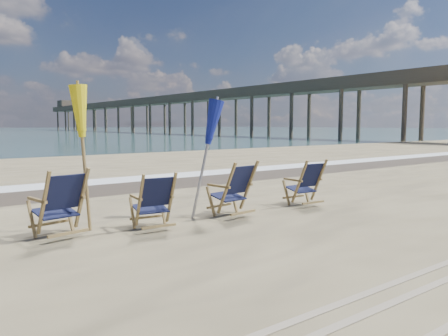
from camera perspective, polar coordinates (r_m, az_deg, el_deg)
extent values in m
cube|color=silver|center=(14.29, -14.82, -1.62)|extent=(200.00, 1.40, 0.01)
cube|color=#42362A|center=(12.92, -12.32, -2.33)|extent=(200.00, 2.60, 0.00)
cylinder|color=olive|center=(7.61, -17.77, 1.07)|extent=(0.06, 0.06, 2.41)
cone|color=yellow|center=(7.59, -17.94, 6.56)|extent=(0.30, 0.30, 0.85)
cylinder|color=#A5A5AD|center=(8.33, -2.67, 1.24)|extent=(0.06, 0.06, 2.27)
cone|color=navy|center=(8.31, -2.69, 5.78)|extent=(0.30, 0.30, 0.85)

